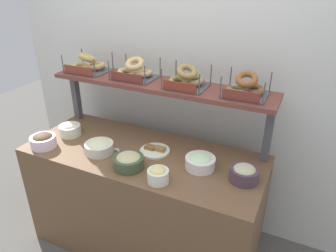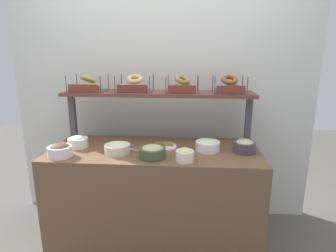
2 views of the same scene
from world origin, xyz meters
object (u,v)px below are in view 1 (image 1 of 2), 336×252
at_px(bowl_tuna_salad, 244,173).
at_px(serving_spoon_near_plate, 119,152).
at_px(bowl_egg_salad, 158,175).
at_px(bagel_basket_plain, 135,72).
at_px(serving_plate_white, 155,150).
at_px(bowl_scallion_spread, 200,161).
at_px(bagel_basket_cinnamon_raisin, 245,88).
at_px(bagel_basket_everything, 186,80).
at_px(bagel_basket_sesame, 88,65).
at_px(bowl_hummus, 128,161).
at_px(bowl_cream_cheese, 70,129).
at_px(bowl_chocolate_spread, 43,140).
at_px(bowl_potato_salad, 99,147).

xyz_separation_m(bowl_tuna_salad, serving_spoon_near_plate, (-0.85, -0.05, -0.04)).
bearing_deg(bowl_egg_salad, bagel_basket_plain, 130.78).
relative_size(serving_plate_white, serving_spoon_near_plate, 1.24).
relative_size(bowl_scallion_spread, serving_spoon_near_plate, 1.14).
relative_size(bowl_tuna_salad, bagel_basket_cinnamon_raisin, 0.64).
bearing_deg(bagel_basket_everything, bowl_egg_salad, -85.30).
bearing_deg(bagel_basket_cinnamon_raisin, bagel_basket_sesame, 179.97).
xyz_separation_m(bowl_hummus, bowl_cream_cheese, (-0.64, 0.18, 0.00)).
xyz_separation_m(bowl_egg_salad, bowl_cream_cheese, (-0.88, 0.24, -0.00)).
relative_size(bowl_chocolate_spread, serving_spoon_near_plate, 1.06).
xyz_separation_m(bagel_basket_plain, bagel_basket_cinnamon_raisin, (0.81, -0.01, 0.00)).
distance_m(bowl_potato_salad, bowl_cream_cheese, 0.38).
distance_m(serving_plate_white, bagel_basket_plain, 0.59).
distance_m(bowl_tuna_salad, bagel_basket_everything, 0.72).
relative_size(serving_spoon_near_plate, bagel_basket_plain, 0.56).
xyz_separation_m(serving_spoon_near_plate, bagel_basket_everything, (0.35, 0.33, 0.47)).
height_order(bowl_chocolate_spread, serving_spoon_near_plate, bowl_chocolate_spread).
height_order(bowl_scallion_spread, serving_spoon_near_plate, bowl_scallion_spread).
relative_size(bowl_egg_salad, bagel_basket_cinnamon_raisin, 0.49).
xyz_separation_m(bowl_cream_cheese, serving_plate_white, (0.70, 0.06, -0.04)).
bearing_deg(bowl_egg_salad, serving_plate_white, 120.90).
bearing_deg(bowl_hummus, bowl_scallion_spread, 24.93).
distance_m(bowl_potato_salad, serving_plate_white, 0.39).
bearing_deg(bowl_scallion_spread, bowl_hummus, -155.07).
bearing_deg(bowl_potato_salad, bowl_chocolate_spread, -165.24).
bearing_deg(bagel_basket_everything, bagel_basket_plain, 177.55).
distance_m(bagel_basket_plain, bagel_basket_everything, 0.41).
distance_m(bowl_egg_salad, bagel_basket_plain, 0.82).
height_order(bowl_scallion_spread, bowl_tuna_salad, bowl_tuna_salad).
relative_size(bowl_hummus, bowl_chocolate_spread, 1.11).
bearing_deg(bowl_scallion_spread, bagel_basket_everything, 129.82).
bearing_deg(bagel_basket_plain, bowl_scallion_spread, -23.83).
bearing_deg(bowl_scallion_spread, bowl_egg_salad, -125.22).
bearing_deg(bagel_basket_sesame, bagel_basket_plain, 1.40).
bearing_deg(bagel_basket_sesame, serving_spoon_near_plate, -35.37).
height_order(bowl_tuna_salad, bowl_cream_cheese, bowl_tuna_salad).
bearing_deg(bowl_scallion_spread, bagel_basket_sesame, 165.59).
height_order(bowl_chocolate_spread, bagel_basket_plain, bagel_basket_plain).
xyz_separation_m(bowl_cream_cheese, serving_spoon_near_plate, (0.49, -0.06, -0.04)).
relative_size(bowl_chocolate_spread, bagel_basket_everything, 0.63).
relative_size(bowl_scallion_spread, bagel_basket_cinnamon_raisin, 0.72).
height_order(serving_plate_white, bagel_basket_cinnamon_raisin, bagel_basket_cinnamon_raisin).
distance_m(bowl_scallion_spread, bowl_tuna_salad, 0.28).
height_order(bowl_potato_salad, bowl_chocolate_spread, bowl_chocolate_spread).
distance_m(bowl_tuna_salad, bagel_basket_cinnamon_raisin, 0.53).
height_order(bowl_egg_salad, serving_plate_white, bowl_egg_salad).
distance_m(bowl_hummus, bowl_tuna_salad, 0.72).
bearing_deg(bowl_cream_cheese, bowl_scallion_spread, 0.48).
distance_m(bowl_cream_cheese, serving_plate_white, 0.71).
distance_m(bowl_cream_cheese, bagel_basket_everything, 0.98).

